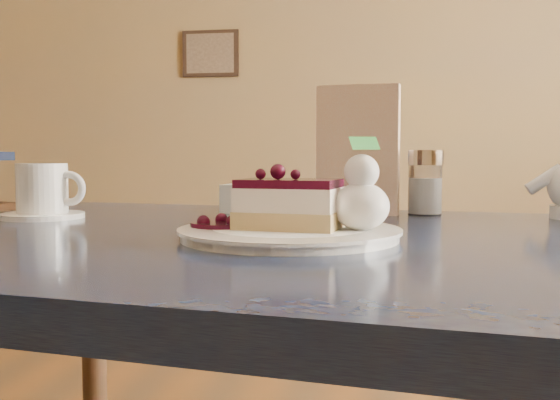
# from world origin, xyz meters

# --- Properties ---
(main_table) EXTENTS (1.24, 0.91, 0.71)m
(main_table) POSITION_xyz_m (-0.13, 0.36, 0.64)
(main_table) COLOR #182740
(main_table) RESTS_ON ground
(dessert_plate) EXTENTS (0.25, 0.25, 0.01)m
(dessert_plate) POSITION_xyz_m (-0.14, 0.31, 0.72)
(dessert_plate) COLOR white
(dessert_plate) RESTS_ON main_table
(cheesecake_slice) EXTENTS (0.12, 0.10, 0.06)m
(cheesecake_slice) POSITION_xyz_m (-0.14, 0.31, 0.75)
(cheesecake_slice) COLOR tan
(cheesecake_slice) RESTS_ON dessert_plate
(whipped_cream) EXTENTS (0.06, 0.06, 0.06)m
(whipped_cream) POSITION_xyz_m (-0.06, 0.31, 0.75)
(whipped_cream) COLOR white
(whipped_cream) RESTS_ON dessert_plate
(berry_sauce) EXTENTS (0.08, 0.08, 0.01)m
(berry_sauce) POSITION_xyz_m (-0.22, 0.32, 0.73)
(berry_sauce) COLOR #39071A
(berry_sauce) RESTS_ON dessert_plate
(coffee_set) EXTENTS (0.13, 0.12, 0.08)m
(coffee_set) POSITION_xyz_m (-0.55, 0.49, 0.75)
(coffee_set) COLOR white
(coffee_set) RESTS_ON main_table
(menu_card) EXTENTS (0.14, 0.05, 0.21)m
(menu_card) POSITION_xyz_m (-0.07, 0.63, 0.82)
(menu_card) COLOR beige
(menu_card) RESTS_ON main_table
(sugar_shaker) EXTENTS (0.06, 0.06, 0.10)m
(sugar_shaker) POSITION_xyz_m (0.03, 0.63, 0.77)
(sugar_shaker) COLOR white
(sugar_shaker) RESTS_ON main_table
(napkin_stack) EXTENTS (0.13, 0.13, 0.05)m
(napkin_stack) POSITION_xyz_m (-0.24, 0.66, 0.74)
(napkin_stack) COLOR white
(napkin_stack) RESTS_ON main_table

